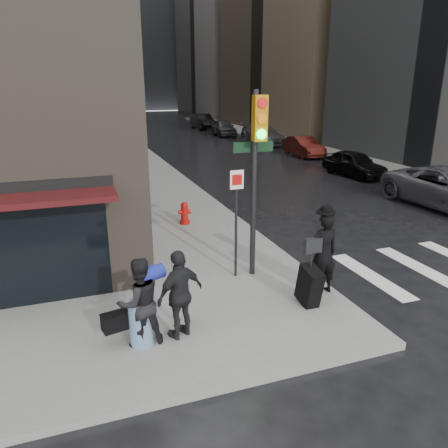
{
  "coord_description": "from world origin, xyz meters",
  "views": [
    {
      "loc": [
        -3.66,
        -7.56,
        4.85
      ],
      "look_at": [
        0.01,
        2.68,
        1.3
      ],
      "focal_mm": 35.0,
      "sensor_mm": 36.0,
      "label": 1
    }
  ],
  "objects_px": {
    "fire_hydrant": "(185,214)",
    "parked_car_1": "(354,163)",
    "parked_car_2": "(303,147)",
    "parked_car_4": "(224,127)",
    "man_jeans": "(139,302)",
    "parked_car_3": "(262,134)",
    "traffic_light": "(255,161)",
    "man_overcoat": "(320,258)",
    "man_greycoat": "(180,294)",
    "parked_car_5": "(203,121)"
  },
  "relations": [
    {
      "from": "fire_hydrant",
      "to": "parked_car_1",
      "type": "height_order",
      "value": "parked_car_1"
    },
    {
      "from": "parked_car_2",
      "to": "parked_car_4",
      "type": "distance_m",
      "value": 13.39
    },
    {
      "from": "man_jeans",
      "to": "parked_car_3",
      "type": "relative_size",
      "value": 0.32
    },
    {
      "from": "traffic_light",
      "to": "parked_car_1",
      "type": "xyz_separation_m",
      "value": [
        10.34,
        10.22,
        -2.4
      ]
    },
    {
      "from": "parked_car_1",
      "to": "traffic_light",
      "type": "bearing_deg",
      "value": -140.59
    },
    {
      "from": "man_jeans",
      "to": "parked_car_3",
      "type": "distance_m",
      "value": 29.35
    },
    {
      "from": "man_overcoat",
      "to": "parked_car_2",
      "type": "relative_size",
      "value": 0.53
    },
    {
      "from": "man_greycoat",
      "to": "parked_car_1",
      "type": "relative_size",
      "value": 0.44
    },
    {
      "from": "parked_car_2",
      "to": "parked_car_4",
      "type": "height_order",
      "value": "parked_car_4"
    },
    {
      "from": "traffic_light",
      "to": "parked_car_5",
      "type": "relative_size",
      "value": 0.96
    },
    {
      "from": "parked_car_1",
      "to": "fire_hydrant",
      "type": "bearing_deg",
      "value": -158.36
    },
    {
      "from": "man_greycoat",
      "to": "parked_car_1",
      "type": "xyz_separation_m",
      "value": [
        12.73,
        12.32,
        -0.35
      ]
    },
    {
      "from": "man_overcoat",
      "to": "fire_hydrant",
      "type": "relative_size",
      "value": 2.73
    },
    {
      "from": "man_overcoat",
      "to": "traffic_light",
      "type": "distance_m",
      "value": 2.72
    },
    {
      "from": "traffic_light",
      "to": "parked_car_4",
      "type": "bearing_deg",
      "value": 71.49
    },
    {
      "from": "fire_hydrant",
      "to": "parked_car_2",
      "type": "distance_m",
      "value": 16.81
    },
    {
      "from": "parked_car_3",
      "to": "parked_car_2",
      "type": "bearing_deg",
      "value": -89.63
    },
    {
      "from": "man_jeans",
      "to": "parked_car_2",
      "type": "xyz_separation_m",
      "value": [
        14.22,
        19.02,
        -0.35
      ]
    },
    {
      "from": "parked_car_2",
      "to": "fire_hydrant",
      "type": "bearing_deg",
      "value": -131.65
    },
    {
      "from": "man_overcoat",
      "to": "parked_car_5",
      "type": "bearing_deg",
      "value": -102.93
    },
    {
      "from": "man_overcoat",
      "to": "parked_car_4",
      "type": "height_order",
      "value": "man_overcoat"
    },
    {
      "from": "traffic_light",
      "to": "man_overcoat",
      "type": "bearing_deg",
      "value": -55.91
    },
    {
      "from": "parked_car_5",
      "to": "parked_car_4",
      "type": "bearing_deg",
      "value": -90.64
    },
    {
      "from": "man_jeans",
      "to": "fire_hydrant",
      "type": "bearing_deg",
      "value": -123.26
    },
    {
      "from": "traffic_light",
      "to": "parked_car_5",
      "type": "bearing_deg",
      "value": 74.68
    },
    {
      "from": "fire_hydrant",
      "to": "parked_car_5",
      "type": "distance_m",
      "value": 33.9
    },
    {
      "from": "man_overcoat",
      "to": "fire_hydrant",
      "type": "height_order",
      "value": "man_overcoat"
    },
    {
      "from": "man_overcoat",
      "to": "parked_car_2",
      "type": "bearing_deg",
      "value": -118.35
    },
    {
      "from": "man_jeans",
      "to": "parked_car_5",
      "type": "distance_m",
      "value": 41.21
    },
    {
      "from": "man_jeans",
      "to": "parked_car_5",
      "type": "height_order",
      "value": "man_jeans"
    },
    {
      "from": "man_overcoat",
      "to": "traffic_light",
      "type": "bearing_deg",
      "value": -55.52
    },
    {
      "from": "parked_car_4",
      "to": "parked_car_5",
      "type": "bearing_deg",
      "value": 95.76
    },
    {
      "from": "man_greycoat",
      "to": "man_jeans",
      "type": "bearing_deg",
      "value": -23.55
    },
    {
      "from": "man_overcoat",
      "to": "fire_hydrant",
      "type": "distance_m",
      "value": 6.41
    },
    {
      "from": "parked_car_1",
      "to": "parked_car_2",
      "type": "distance_m",
      "value": 6.71
    },
    {
      "from": "man_greycoat",
      "to": "parked_car_3",
      "type": "xyz_separation_m",
      "value": [
        13.4,
        25.68,
        -0.25
      ]
    },
    {
      "from": "fire_hydrant",
      "to": "parked_car_2",
      "type": "height_order",
      "value": "parked_car_2"
    },
    {
      "from": "traffic_light",
      "to": "parked_car_1",
      "type": "height_order",
      "value": "traffic_light"
    },
    {
      "from": "fire_hydrant",
      "to": "parked_car_5",
      "type": "relative_size",
      "value": 0.17
    },
    {
      "from": "parked_car_3",
      "to": "parked_car_4",
      "type": "height_order",
      "value": "parked_car_3"
    },
    {
      "from": "fire_hydrant",
      "to": "parked_car_1",
      "type": "distance_m",
      "value": 12.19
    },
    {
      "from": "man_greycoat",
      "to": "parked_car_4",
      "type": "height_order",
      "value": "man_greycoat"
    },
    {
      "from": "parked_car_3",
      "to": "parked_car_5",
      "type": "distance_m",
      "value": 13.39
    },
    {
      "from": "traffic_light",
      "to": "parked_car_2",
      "type": "distance_m",
      "value": 20.33
    },
    {
      "from": "parked_car_1",
      "to": "parked_car_4",
      "type": "bearing_deg",
      "value": 85.61
    },
    {
      "from": "parked_car_2",
      "to": "parked_car_5",
      "type": "bearing_deg",
      "value": 94.8
    },
    {
      "from": "parked_car_1",
      "to": "parked_car_5",
      "type": "height_order",
      "value": "parked_car_5"
    },
    {
      "from": "fire_hydrant",
      "to": "parked_car_3",
      "type": "bearing_deg",
      "value": 58.57
    },
    {
      "from": "parked_car_1",
      "to": "parked_car_4",
      "type": "relative_size",
      "value": 0.92
    },
    {
      "from": "fire_hydrant",
      "to": "parked_car_4",
      "type": "relative_size",
      "value": 0.18
    }
  ]
}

